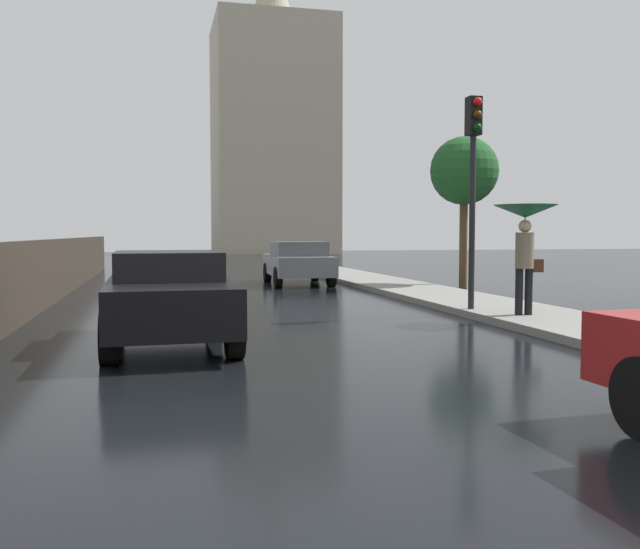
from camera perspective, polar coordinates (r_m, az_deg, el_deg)
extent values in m
cube|color=black|center=(10.22, -12.56, -2.20)|extent=(1.80, 4.07, 0.64)
cube|color=black|center=(10.31, -12.63, 0.76)|extent=(1.55, 1.85, 0.41)
cylinder|color=black|center=(9.01, -7.18, -4.95)|extent=(0.23, 0.67, 0.66)
cylinder|color=black|center=(8.95, -17.29, -5.14)|extent=(0.23, 0.67, 0.66)
cylinder|color=black|center=(11.63, -8.89, -3.06)|extent=(0.23, 0.67, 0.66)
cylinder|color=black|center=(11.58, -16.69, -3.19)|extent=(0.23, 0.67, 0.66)
cube|color=slate|center=(22.05, -1.89, 0.81)|extent=(1.94, 4.13, 0.62)
cube|color=#494D50|center=(21.85, -1.81, 2.19)|extent=(1.66, 2.21, 0.45)
cylinder|color=black|center=(23.28, -4.44, 0.19)|extent=(0.24, 0.64, 0.63)
cylinder|color=black|center=(23.54, -0.44, 0.23)|extent=(0.24, 0.64, 0.63)
cylinder|color=black|center=(20.62, -3.54, -0.23)|extent=(0.24, 0.64, 0.63)
cylinder|color=black|center=(20.91, 0.95, -0.18)|extent=(0.24, 0.64, 0.63)
cylinder|color=black|center=(13.14, 17.07, -1.38)|extent=(0.14, 0.14, 0.86)
cylinder|color=black|center=(13.09, 16.33, -1.39)|extent=(0.14, 0.14, 0.86)
cylinder|color=#726651|center=(13.07, 16.76, 1.94)|extent=(0.33, 0.33, 0.66)
sphere|color=tan|center=(13.07, 16.79, 3.90)|extent=(0.23, 0.23, 0.23)
cube|color=#3F2314|center=(13.16, 17.75, 0.71)|extent=(0.22, 0.14, 0.24)
cylinder|color=#4C4C51|center=(13.07, 16.79, 3.63)|extent=(0.02, 0.02, 0.90)
cone|color=#144C2D|center=(13.08, 16.82, 5.09)|extent=(1.16, 1.16, 0.24)
cylinder|color=black|center=(13.84, 12.62, 4.25)|extent=(0.12, 0.12, 3.43)
cube|color=black|center=(14.03, 12.74, 12.81)|extent=(0.26, 0.26, 0.75)
sphere|color=red|center=(13.92, 13.07, 13.92)|extent=(0.17, 0.17, 0.17)
sphere|color=#392405|center=(13.87, 13.06, 12.91)|extent=(0.17, 0.17, 0.17)
sphere|color=black|center=(13.84, 13.04, 11.89)|extent=(0.17, 0.17, 0.17)
cylinder|color=#4C3823|center=(20.86, 11.91, 2.72)|extent=(0.24, 0.24, 2.80)
sphere|color=#1E5123|center=(20.94, 11.99, 8.50)|extent=(2.03, 2.03, 2.03)
cube|color=#B2A88E|center=(57.97, -3.98, 11.22)|extent=(9.69, 8.86, 18.94)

